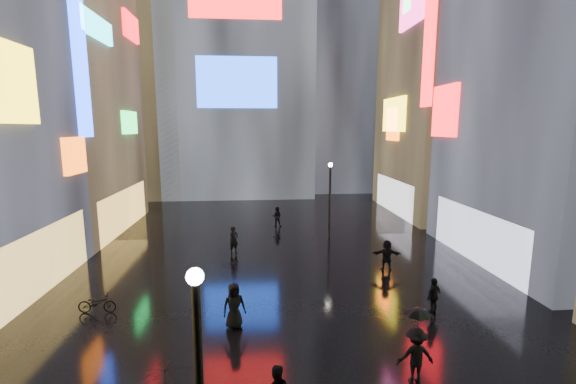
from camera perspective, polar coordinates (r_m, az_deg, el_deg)
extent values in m
plane|color=black|center=(24.25, -1.62, -8.58)|extent=(140.00, 140.00, 0.00)
cube|color=#FFC659|center=(20.55, -33.61, -9.18)|extent=(0.20, 10.00, 3.00)
cube|color=gold|center=(18.63, -36.84, 13.05)|extent=(0.25, 4.47, 3.18)
cube|color=#DE4E0B|center=(23.43, -29.07, 4.74)|extent=(0.25, 2.24, 1.94)
cube|color=#1137DE|center=(25.17, -28.40, 16.34)|extent=(0.25, 1.40, 8.00)
cube|color=black|center=(32.73, -32.66, 14.14)|extent=(10.00, 12.00, 22.00)
cube|color=#FFC659|center=(31.22, -23.11, -2.40)|extent=(0.20, 10.00, 3.00)
cube|color=green|center=(32.30, -22.42, 9.48)|extent=(0.25, 3.00, 1.71)
cube|color=#16BDD3|center=(28.03, -26.60, 21.07)|extent=(0.25, 4.84, 1.37)
cube|color=red|center=(34.97, -22.26, 21.68)|extent=(0.25, 3.32, 1.94)
cube|color=white|center=(24.29, 26.12, -5.85)|extent=(0.20, 9.00, 3.00)
cube|color=red|center=(27.04, 22.23, 11.04)|extent=(0.25, 2.99, 3.26)
cube|color=red|center=(30.32, 20.29, 21.27)|extent=(0.25, 1.40, 10.00)
cube|color=black|center=(37.82, 23.72, 18.58)|extent=(10.00, 12.00, 28.00)
cube|color=white|center=(35.77, 15.47, -0.55)|extent=(0.20, 9.00, 3.00)
cube|color=gold|center=(35.49, 15.42, 10.99)|extent=(0.25, 4.92, 2.91)
cube|color=#DE2C85|center=(34.19, 17.88, 25.18)|extent=(0.25, 4.36, 3.46)
cube|color=#DE4E0B|center=(35.59, 15.29, 9.67)|extent=(0.25, 2.63, 2.87)
cube|color=black|center=(48.94, -7.40, 25.40)|extent=(16.00, 14.00, 42.00)
cube|color=#194CFF|center=(40.21, -7.57, 15.80)|extent=(8.00, 0.20, 5.00)
cube|color=black|center=(50.97, 7.31, 20.13)|extent=(12.00, 12.00, 34.00)
cube|color=black|center=(47.10, -21.30, 15.54)|extent=(10.00, 10.00, 26.00)
sphere|color=white|center=(6.80, -13.63, -12.08)|extent=(0.30, 0.30, 0.30)
cylinder|color=black|center=(26.56, 6.20, -1.47)|extent=(0.16, 0.16, 5.00)
sphere|color=white|center=(26.19, 6.30, 4.02)|extent=(0.30, 0.30, 0.30)
imported|color=black|center=(12.96, 18.39, -21.97)|extent=(1.12, 0.67, 1.71)
imported|color=black|center=(17.25, 20.77, -14.21)|extent=(0.95, 0.81, 1.53)
imported|color=black|center=(15.27, -7.99, -16.36)|extent=(1.00, 0.80, 1.77)
imported|color=black|center=(21.38, 14.41, -9.06)|extent=(1.60, 0.74, 1.66)
imported|color=black|center=(23.64, -8.02, -7.04)|extent=(0.72, 0.66, 1.66)
imported|color=black|center=(29.72, -1.65, -3.66)|extent=(0.82, 0.68, 1.52)
imported|color=black|center=(12.40, 18.68, -17.27)|extent=(1.06, 1.06, 0.66)
imported|color=black|center=(14.75, -8.11, -11.79)|extent=(1.24, 1.25, 0.85)
imported|color=black|center=(18.21, -26.43, -14.55)|extent=(1.56, 0.58, 0.81)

